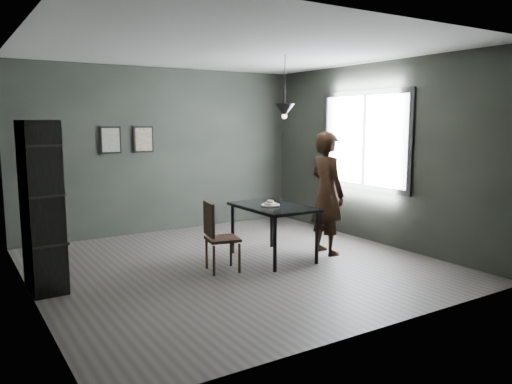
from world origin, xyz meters
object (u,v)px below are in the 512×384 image
white_plate (270,206)px  wood_chair (216,232)px  shelf_unit (42,207)px  pendant_lamp (285,110)px  woman (327,193)px  cafe_table (273,211)px

white_plate → wood_chair: size_ratio=0.26×
shelf_unit → pendant_lamp: pendant_lamp is taller
woman → shelf_unit: shelf_unit is taller
wood_chair → shelf_unit: size_ratio=0.47×
pendant_lamp → shelf_unit: bearing=176.6°
cafe_table → pendant_lamp: pendant_lamp is taller
white_plate → pendant_lamp: pendant_lamp is taller
shelf_unit → woman: bearing=-9.2°
cafe_table → pendant_lamp: size_ratio=1.39×
woman → pendant_lamp: bearing=66.0°
woman → pendant_lamp: 1.33m
woman → wood_chair: bearing=90.5°
white_plate → shelf_unit: bearing=173.8°
cafe_table → wood_chair: (-0.95, -0.13, -0.16)m
white_plate → shelf_unit: shelf_unit is taller
shelf_unit → cafe_table: bearing=-7.7°
white_plate → shelf_unit: size_ratio=0.12×
woman → shelf_unit: size_ratio=0.92×
shelf_unit → pendant_lamp: size_ratio=2.22×
cafe_table → woman: size_ratio=0.68×
cafe_table → shelf_unit: shelf_unit is taller
woman → white_plate: bearing=82.1°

